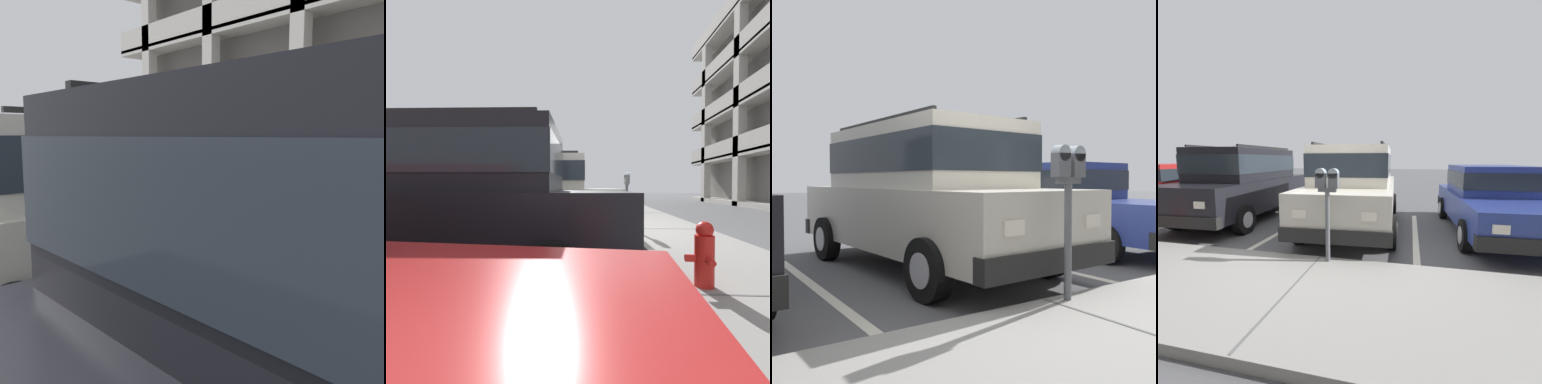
% 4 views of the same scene
% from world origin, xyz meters
% --- Properties ---
extents(ground_plane, '(80.00, 80.00, 0.10)m').
position_xyz_m(ground_plane, '(0.00, 0.00, -0.05)').
color(ground_plane, '#565659').
extents(sidewalk, '(40.00, 2.20, 0.12)m').
position_xyz_m(sidewalk, '(0.00, 1.30, 0.06)').
color(sidewalk, gray).
rests_on(sidewalk, ground_plane).
extents(parking_stall_lines, '(12.35, 4.80, 0.01)m').
position_xyz_m(parking_stall_lines, '(1.53, -1.40, 0.00)').
color(parking_stall_lines, silver).
rests_on(parking_stall_lines, ground_plane).
extents(silver_suv, '(2.21, 4.88, 2.03)m').
position_xyz_m(silver_suv, '(-0.07, -2.21, 1.09)').
color(silver_suv, beige).
rests_on(silver_suv, ground_plane).
extents(red_sedan, '(1.92, 4.52, 1.54)m').
position_xyz_m(red_sedan, '(-3.18, -2.44, 0.82)').
color(red_sedan, navy).
rests_on(red_sedan, ground_plane).
extents(dark_hatchback, '(2.13, 4.84, 2.03)m').
position_xyz_m(dark_hatchback, '(3.21, -2.45, 1.09)').
color(dark_hatchback, black).
rests_on(dark_hatchback, ground_plane).
extents(blue_coupe, '(2.13, 4.62, 1.54)m').
position_xyz_m(blue_coupe, '(6.04, -2.59, 0.82)').
color(blue_coupe, red).
rests_on(blue_coupe, ground_plane).
extents(parking_meter_near, '(0.35, 0.12, 1.44)m').
position_xyz_m(parking_meter_near, '(-0.17, 0.35, 1.19)').
color(parking_meter_near, '#595B60').
rests_on(parking_meter_near, sidewalk).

